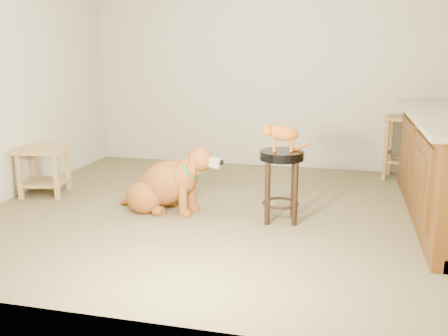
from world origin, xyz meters
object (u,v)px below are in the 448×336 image
(padded_stool, at_px, (281,172))
(tabby_kitten, at_px, (281,134))
(golden_retriever, at_px, (167,185))
(wood_stool, at_px, (402,147))
(side_table, at_px, (44,164))

(padded_stool, relative_size, tabby_kitten, 1.50)
(golden_retriever, distance_m, tabby_kitten, 1.18)
(golden_retriever, xyz_separation_m, tabby_kitten, (1.06, -0.01, 0.52))
(wood_stool, relative_size, golden_retriever, 0.69)
(wood_stool, distance_m, side_table, 4.01)
(padded_stool, distance_m, wood_stool, 2.17)
(padded_stool, bearing_deg, tabby_kitten, -176.78)
(padded_stool, distance_m, tabby_kitten, 0.33)
(wood_stool, height_order, tabby_kitten, tabby_kitten)
(tabby_kitten, bearing_deg, wood_stool, 47.82)
(side_table, xyz_separation_m, tabby_kitten, (2.50, -0.24, 0.45))
(golden_retriever, bearing_deg, padded_stool, 7.30)
(side_table, relative_size, tabby_kitten, 1.37)
(side_table, bearing_deg, padded_stool, -5.54)
(padded_stool, xyz_separation_m, tabby_kitten, (-0.01, -0.00, 0.33))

